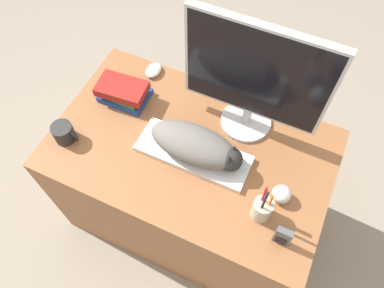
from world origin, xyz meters
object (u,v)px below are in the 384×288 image
(keyboard, at_px, (194,153))
(cat, at_px, (198,146))
(monitor, at_px, (255,78))
(coffee_mug, at_px, (64,133))
(baseball, at_px, (281,194))
(book_stack, at_px, (124,92))
(pen_cup, at_px, (262,209))
(phone, at_px, (283,236))
(computer_mouse, at_px, (153,70))

(keyboard, distance_m, cat, 0.08)
(monitor, distance_m, coffee_mug, 0.80)
(baseball, distance_m, book_stack, 0.80)
(cat, height_order, baseball, cat)
(pen_cup, height_order, phone, pen_cup)
(keyboard, height_order, book_stack, book_stack)
(cat, relative_size, pen_cup, 1.66)
(pen_cup, bearing_deg, book_stack, 160.13)
(keyboard, bearing_deg, computer_mouse, 137.53)
(keyboard, xyz_separation_m, coffee_mug, (-0.52, -0.15, 0.03))
(keyboard, distance_m, baseball, 0.38)
(keyboard, relative_size, cat, 1.22)
(baseball, height_order, book_stack, book_stack)
(computer_mouse, relative_size, coffee_mug, 0.82)
(pen_cup, bearing_deg, phone, -33.42)
(coffee_mug, distance_m, pen_cup, 0.85)
(monitor, xyz_separation_m, book_stack, (-0.54, -0.10, -0.25))
(baseball, xyz_separation_m, book_stack, (-0.78, 0.17, 0.01))
(computer_mouse, bearing_deg, monitor, -9.93)
(coffee_mug, bearing_deg, book_stack, 67.58)
(coffee_mug, bearing_deg, pen_cup, 1.40)
(cat, bearing_deg, phone, -25.18)
(baseball, bearing_deg, keyboard, 174.85)
(coffee_mug, bearing_deg, monitor, 30.65)
(pen_cup, bearing_deg, keyboard, 158.81)
(monitor, distance_m, book_stack, 0.60)
(phone, bearing_deg, monitor, 124.17)
(keyboard, bearing_deg, book_stack, 161.25)
(coffee_mug, relative_size, book_stack, 0.52)
(monitor, distance_m, pen_cup, 0.48)
(coffee_mug, xyz_separation_m, baseball, (0.90, 0.12, -0.00))
(monitor, bearing_deg, coffee_mug, -149.35)
(baseball, bearing_deg, coffee_mug, -172.68)
(pen_cup, xyz_separation_m, book_stack, (-0.73, 0.26, -0.01))
(pen_cup, bearing_deg, monitor, 117.94)
(cat, xyz_separation_m, coffee_mug, (-0.54, -0.15, -0.05))
(keyboard, xyz_separation_m, computer_mouse, (-0.36, 0.33, 0.01))
(cat, distance_m, phone, 0.46)
(cat, distance_m, pen_cup, 0.34)
(keyboard, bearing_deg, phone, -24.24)
(monitor, height_order, phone, monitor)
(keyboard, bearing_deg, baseball, -5.15)
(pen_cup, bearing_deg, cat, 157.70)
(monitor, xyz_separation_m, phone, (0.29, -0.43, -0.24))
(keyboard, height_order, monitor, monitor)
(pen_cup, xyz_separation_m, baseball, (0.05, 0.09, -0.02))
(book_stack, bearing_deg, monitor, 10.84)
(monitor, xyz_separation_m, computer_mouse, (-0.49, 0.09, -0.27))
(cat, relative_size, baseball, 5.33)
(computer_mouse, distance_m, pen_cup, 0.82)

